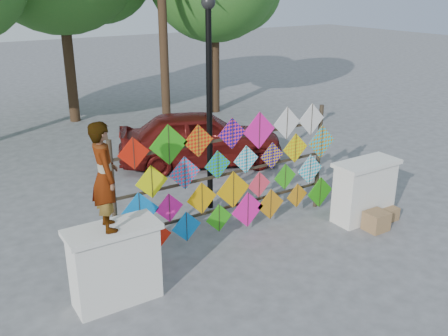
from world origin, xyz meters
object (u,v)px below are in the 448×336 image
at_px(vendor_woman, 105,177).
at_px(sedan, 201,138).
at_px(lamppost, 209,87).
at_px(kite_rack, 235,175).

height_order(vendor_woman, sedan, vendor_woman).
bearing_deg(sedan, lamppost, 175.77).
xyz_separation_m(kite_rack, lamppost, (0.20, 1.27, 1.47)).
bearing_deg(sedan, vendor_woman, 159.62).
relative_size(vendor_woman, sedan, 0.37).
distance_m(vendor_woman, sedan, 6.55).
height_order(kite_rack, sedan, kite_rack).
bearing_deg(vendor_woman, kite_rack, -64.74).
relative_size(sedan, lamppost, 0.98).
bearing_deg(lamppost, kite_rack, -98.77).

